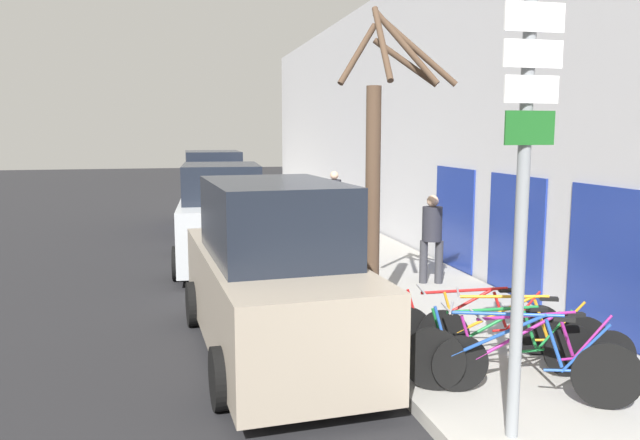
{
  "coord_description": "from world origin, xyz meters",
  "views": [
    {
      "loc": [
        -1.34,
        -1.12,
        2.86
      ],
      "look_at": [
        0.58,
        6.78,
        1.72
      ],
      "focal_mm": 35.0,
      "sensor_mm": 36.0,
      "label": 1
    }
  ],
  "objects_px": {
    "bicycle_1": "(536,355)",
    "street_tree": "(378,171)",
    "bicycle_3": "(512,334)",
    "pedestrian_near": "(432,233)",
    "bicycle_4": "(473,327)",
    "parked_car_1": "(222,219)",
    "bicycle_2": "(501,347)",
    "pedestrian_far": "(334,198)",
    "parked_car_0": "(272,277)",
    "bicycle_0": "(517,362)",
    "signpost": "(523,197)",
    "parked_car_2": "(213,193)"
  },
  "relations": [
    {
      "from": "bicycle_2",
      "to": "pedestrian_near",
      "type": "bearing_deg",
      "value": -3.38
    },
    {
      "from": "bicycle_0",
      "to": "pedestrian_near",
      "type": "bearing_deg",
      "value": 15.72
    },
    {
      "from": "signpost",
      "to": "bicycle_0",
      "type": "relative_size",
      "value": 1.88
    },
    {
      "from": "bicycle_1",
      "to": "parked_car_0",
      "type": "bearing_deg",
      "value": 57.89
    },
    {
      "from": "bicycle_3",
      "to": "pedestrian_near",
      "type": "bearing_deg",
      "value": 12.82
    },
    {
      "from": "bicycle_0",
      "to": "street_tree",
      "type": "height_order",
      "value": "street_tree"
    },
    {
      "from": "parked_car_1",
      "to": "signpost",
      "type": "bearing_deg",
      "value": -74.38
    },
    {
      "from": "bicycle_1",
      "to": "bicycle_3",
      "type": "relative_size",
      "value": 1.1
    },
    {
      "from": "bicycle_3",
      "to": "parked_car_2",
      "type": "distance_m",
      "value": 13.05
    },
    {
      "from": "bicycle_0",
      "to": "parked_car_0",
      "type": "bearing_deg",
      "value": 72.5
    },
    {
      "from": "parked_car_1",
      "to": "bicycle_4",
      "type": "bearing_deg",
      "value": -66.51
    },
    {
      "from": "pedestrian_near",
      "to": "street_tree",
      "type": "xyz_separation_m",
      "value": [
        -1.69,
        -1.89,
        1.24
      ]
    },
    {
      "from": "parked_car_2",
      "to": "pedestrian_near",
      "type": "xyz_separation_m",
      "value": [
        3.28,
        -8.82,
        0.03
      ]
    },
    {
      "from": "bicycle_2",
      "to": "pedestrian_near",
      "type": "relative_size",
      "value": 1.33
    },
    {
      "from": "signpost",
      "to": "parked_car_2",
      "type": "xyz_separation_m",
      "value": [
        -1.64,
        14.37,
        -1.27
      ]
    },
    {
      "from": "signpost",
      "to": "parked_car_0",
      "type": "distance_m",
      "value": 3.67
    },
    {
      "from": "bicycle_3",
      "to": "bicycle_4",
      "type": "bearing_deg",
      "value": 62.81
    },
    {
      "from": "bicycle_1",
      "to": "bicycle_3",
      "type": "xyz_separation_m",
      "value": [
        0.12,
        0.68,
        0.0
      ]
    },
    {
      "from": "parked_car_1",
      "to": "pedestrian_near",
      "type": "height_order",
      "value": "parked_car_1"
    },
    {
      "from": "bicycle_1",
      "to": "parked_car_2",
      "type": "distance_m",
      "value": 13.7
    },
    {
      "from": "signpost",
      "to": "pedestrian_far",
      "type": "bearing_deg",
      "value": 83.2
    },
    {
      "from": "parked_car_0",
      "to": "pedestrian_far",
      "type": "xyz_separation_m",
      "value": [
        3.04,
        8.3,
        0.1
      ]
    },
    {
      "from": "bicycle_4",
      "to": "parked_car_1",
      "type": "relative_size",
      "value": 0.48
    },
    {
      "from": "bicycle_0",
      "to": "parked_car_1",
      "type": "relative_size",
      "value": 0.45
    },
    {
      "from": "bicycle_2",
      "to": "bicycle_1",
      "type": "bearing_deg",
      "value": -139.26
    },
    {
      "from": "parked_car_1",
      "to": "street_tree",
      "type": "distance_m",
      "value": 5.57
    },
    {
      "from": "bicycle_1",
      "to": "parked_car_1",
      "type": "xyz_separation_m",
      "value": [
        -2.64,
        7.88,
        0.49
      ]
    },
    {
      "from": "parked_car_1",
      "to": "street_tree",
      "type": "relative_size",
      "value": 1.03
    },
    {
      "from": "bicycle_1",
      "to": "bicycle_4",
      "type": "height_order",
      "value": "bicycle_4"
    },
    {
      "from": "bicycle_1",
      "to": "bicycle_4",
      "type": "relative_size",
      "value": 1.01
    },
    {
      "from": "bicycle_4",
      "to": "parked_car_0",
      "type": "bearing_deg",
      "value": 76.31
    },
    {
      "from": "bicycle_3",
      "to": "parked_car_0",
      "type": "distance_m",
      "value": 3.0
    },
    {
      "from": "bicycle_3",
      "to": "parked_car_2",
      "type": "bearing_deg",
      "value": 34.44
    },
    {
      "from": "bicycle_1",
      "to": "parked_car_1",
      "type": "distance_m",
      "value": 8.32
    },
    {
      "from": "bicycle_1",
      "to": "street_tree",
      "type": "relative_size",
      "value": 0.51
    },
    {
      "from": "bicycle_1",
      "to": "pedestrian_far",
      "type": "xyz_separation_m",
      "value": [
        0.56,
        10.4,
        0.61
      ]
    },
    {
      "from": "pedestrian_far",
      "to": "street_tree",
      "type": "relative_size",
      "value": 0.38
    },
    {
      "from": "bicycle_2",
      "to": "pedestrian_far",
      "type": "relative_size",
      "value": 1.26
    },
    {
      "from": "pedestrian_near",
      "to": "pedestrian_far",
      "type": "bearing_deg",
      "value": -68.94
    },
    {
      "from": "parked_car_1",
      "to": "pedestrian_near",
      "type": "xyz_separation_m",
      "value": [
        3.48,
        -3.22,
        0.07
      ]
    },
    {
      "from": "signpost",
      "to": "bicycle_3",
      "type": "bearing_deg",
      "value": 59.91
    },
    {
      "from": "bicycle_0",
      "to": "bicycle_2",
      "type": "xyz_separation_m",
      "value": [
        0.13,
        0.54,
        -0.04
      ]
    },
    {
      "from": "signpost",
      "to": "bicycle_1",
      "type": "height_order",
      "value": "signpost"
    },
    {
      "from": "parked_car_1",
      "to": "street_tree",
      "type": "xyz_separation_m",
      "value": [
        1.79,
        -5.11,
        1.31
      ]
    },
    {
      "from": "bicycle_1",
      "to": "street_tree",
      "type": "bearing_deg",
      "value": 25.09
    },
    {
      "from": "parked_car_1",
      "to": "bicycle_3",
      "type": "bearing_deg",
      "value": -65.29
    },
    {
      "from": "signpost",
      "to": "parked_car_2",
      "type": "relative_size",
      "value": 0.84
    },
    {
      "from": "bicycle_0",
      "to": "pedestrian_far",
      "type": "bearing_deg",
      "value": 24.6
    },
    {
      "from": "bicycle_0",
      "to": "bicycle_2",
      "type": "bearing_deg",
      "value": 15.92
    },
    {
      "from": "bicycle_4",
      "to": "parked_car_1",
      "type": "height_order",
      "value": "parked_car_1"
    }
  ]
}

